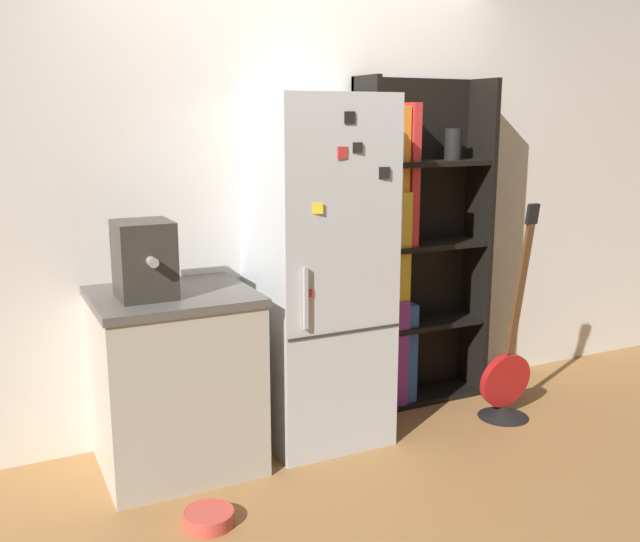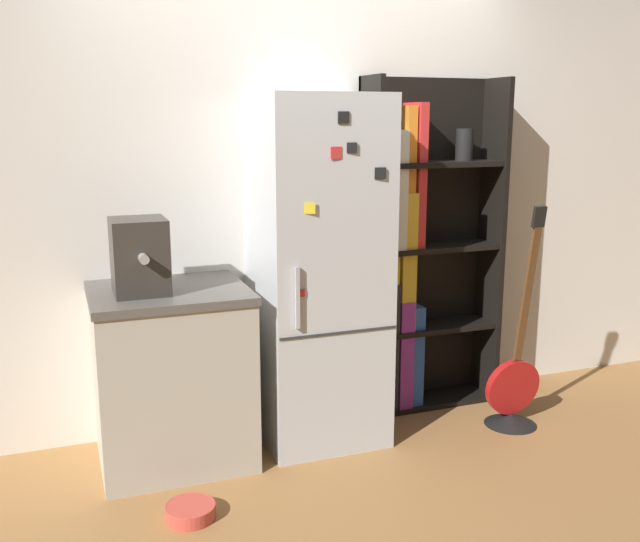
{
  "view_description": "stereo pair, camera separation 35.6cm",
  "coord_description": "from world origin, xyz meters",
  "views": [
    {
      "loc": [
        -1.59,
        -3.13,
        1.69
      ],
      "look_at": [
        0.02,
        0.15,
        0.91
      ],
      "focal_mm": 40.0,
      "sensor_mm": 36.0,
      "label": 1
    },
    {
      "loc": [
        -1.26,
        -3.27,
        1.69
      ],
      "look_at": [
        0.02,
        0.15,
        0.91
      ],
      "focal_mm": 40.0,
      "sensor_mm": 36.0,
      "label": 2
    }
  ],
  "objects": [
    {
      "name": "pet_bowl",
      "position": [
        -0.81,
        -0.47,
        0.03
      ],
      "size": [
        0.22,
        0.22,
        0.06
      ],
      "color": "#D84C3F",
      "rests_on": "ground_plane"
    },
    {
      "name": "bookshelf",
      "position": [
        0.66,
        0.34,
        0.88
      ],
      "size": [
        0.82,
        0.28,
        1.92
      ],
      "color": "black",
      "rests_on": "ground_plane"
    },
    {
      "name": "refrigerator",
      "position": [
        -0.0,
        0.14,
        0.91
      ],
      "size": [
        0.63,
        0.64,
        1.81
      ],
      "color": "silver",
      "rests_on": "ground_plane"
    },
    {
      "name": "ground_plane",
      "position": [
        0.0,
        0.0,
        0.0
      ],
      "size": [
        16.0,
        16.0,
        0.0
      ],
      "primitive_type": "plane",
      "color": "#A87542"
    },
    {
      "name": "kitchen_counter",
      "position": [
        -0.78,
        0.13,
        0.44
      ],
      "size": [
        0.75,
        0.67,
        0.88
      ],
      "color": "#BCB7A8",
      "rests_on": "ground_plane"
    },
    {
      "name": "guitar",
      "position": [
        1.06,
        -0.14,
        0.18
      ],
      "size": [
        0.33,
        0.3,
        1.25
      ],
      "color": "black",
      "rests_on": "ground_plane"
    },
    {
      "name": "espresso_machine",
      "position": [
        -0.91,
        0.09,
        1.06
      ],
      "size": [
        0.25,
        0.33,
        0.35
      ],
      "color": "#38332D",
      "rests_on": "kitchen_counter"
    },
    {
      "name": "wall_back",
      "position": [
        0.0,
        0.47,
        1.3
      ],
      "size": [
        8.0,
        0.05,
        2.6
      ],
      "color": "white",
      "rests_on": "ground_plane"
    }
  ]
}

